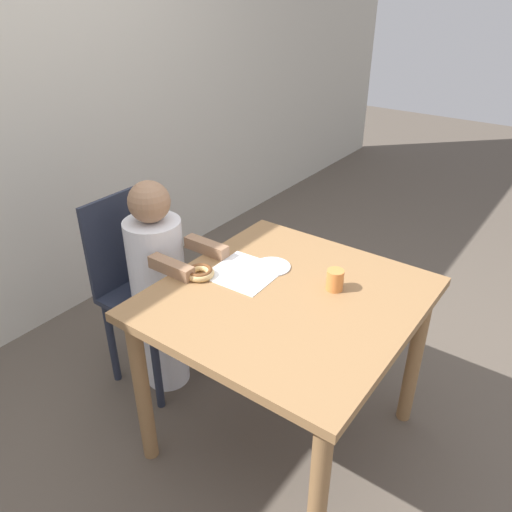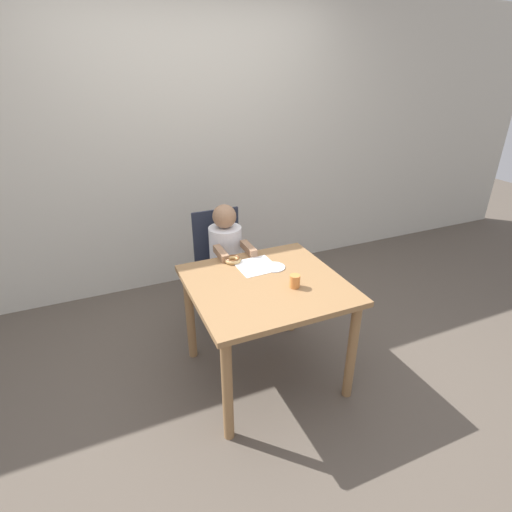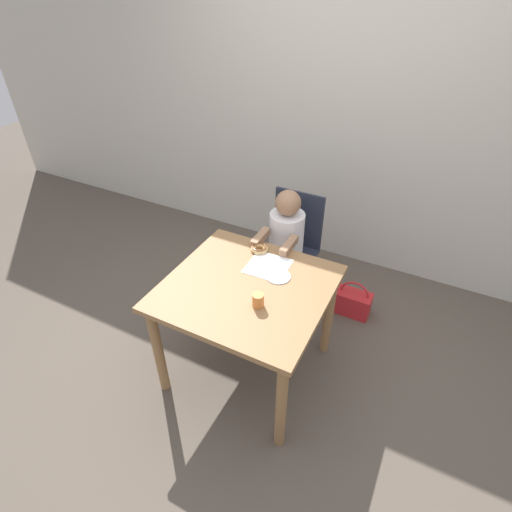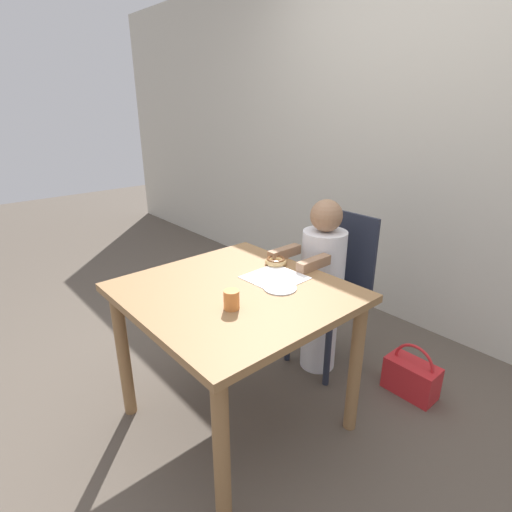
{
  "view_description": "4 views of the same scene",
  "coord_description": "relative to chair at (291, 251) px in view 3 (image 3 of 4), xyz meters",
  "views": [
    {
      "loc": [
        -1.28,
        -0.79,
        1.72
      ],
      "look_at": [
        -0.01,
        0.13,
        0.84
      ],
      "focal_mm": 35.0,
      "sensor_mm": 36.0,
      "label": 1
    },
    {
      "loc": [
        -0.9,
        -1.91,
        1.93
      ],
      "look_at": [
        -0.01,
        0.13,
        0.84
      ],
      "focal_mm": 28.0,
      "sensor_mm": 36.0,
      "label": 2
    },
    {
      "loc": [
        0.84,
        -1.52,
        2.21
      ],
      "look_at": [
        -0.01,
        0.13,
        0.84
      ],
      "focal_mm": 28.0,
      "sensor_mm": 36.0,
      "label": 3
    },
    {
      "loc": [
        1.26,
        -0.97,
        1.49
      ],
      "look_at": [
        -0.01,
        0.13,
        0.84
      ],
      "focal_mm": 28.0,
      "sensor_mm": 36.0,
      "label": 4
    }
  ],
  "objects": [
    {
      "name": "wall_back",
      "position": [
        0.03,
        0.81,
        0.77
      ],
      "size": [
        8.0,
        0.05,
        2.5
      ],
      "color": "beige",
      "rests_on": "ground_plane"
    },
    {
      "name": "napkin",
      "position": [
        0.06,
        -0.53,
        0.25
      ],
      "size": [
        0.25,
        0.25,
        0.0
      ],
      "color": "white",
      "rests_on": "dining_table"
    },
    {
      "name": "chair",
      "position": [
        0.0,
        0.0,
        0.0
      ],
      "size": [
        0.37,
        0.37,
        0.91
      ],
      "color": "#232838",
      "rests_on": "ground_plane"
    },
    {
      "name": "ground_plane",
      "position": [
        0.03,
        -0.75,
        -0.48
      ],
      "size": [
        12.0,
        12.0,
        0.0
      ],
      "primitive_type": "plane",
      "color": "brown"
    },
    {
      "name": "plate",
      "position": [
        0.16,
        -0.6,
        0.25
      ],
      "size": [
        0.15,
        0.15,
        0.01
      ],
      "color": "silver",
      "rests_on": "dining_table"
    },
    {
      "name": "handbag",
      "position": [
        0.5,
        0.08,
        -0.37
      ],
      "size": [
        0.27,
        0.14,
        0.3
      ],
      "color": "red",
      "rests_on": "ground_plane"
    },
    {
      "name": "dining_table",
      "position": [
        0.03,
        -0.75,
        0.14
      ],
      "size": [
        0.92,
        0.89,
        0.72
      ],
      "color": "olive",
      "rests_on": "ground_plane"
    },
    {
      "name": "child_figure",
      "position": [
        0.0,
        -0.11,
        0.04
      ],
      "size": [
        0.26,
        0.43,
        1.02
      ],
      "color": "white",
      "rests_on": "ground_plane"
    },
    {
      "name": "donut",
      "position": [
        -0.06,
        -0.41,
        0.26
      ],
      "size": [
        0.11,
        0.11,
        0.03
      ],
      "color": "#DBB270",
      "rests_on": "dining_table"
    },
    {
      "name": "cup",
      "position": [
        0.17,
        -0.87,
        0.29
      ],
      "size": [
        0.06,
        0.06,
        0.08
      ],
      "color": "orange",
      "rests_on": "dining_table"
    }
  ]
}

